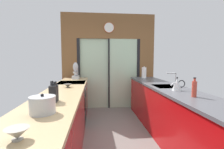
# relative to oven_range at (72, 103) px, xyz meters

# --- Properties ---
(ground_plane) EXTENTS (5.04, 7.60, 0.02)m
(ground_plane) POSITION_rel_oven_range_xyz_m (0.91, -0.65, -0.47)
(ground_plane) COLOR slate
(back_wall_unit) EXTENTS (2.64, 0.12, 2.70)m
(back_wall_unit) POSITION_rel_oven_range_xyz_m (0.91, 1.15, 1.07)
(back_wall_unit) COLOR brown
(back_wall_unit) RESTS_ON ground_plane
(left_counter_run) EXTENTS (0.62, 3.80, 0.92)m
(left_counter_run) POSITION_rel_oven_range_xyz_m (-0.00, -1.12, 0.01)
(left_counter_run) COLOR #AD0C0F
(left_counter_run) RESTS_ON ground_plane
(right_counter_run) EXTENTS (0.62, 3.80, 0.92)m
(right_counter_run) POSITION_rel_oven_range_xyz_m (1.82, -0.95, 0.01)
(right_counter_run) COLOR #AD0C0F
(right_counter_run) RESTS_ON ground_plane
(sink_faucet) EXTENTS (0.19, 0.02, 0.25)m
(sink_faucet) POSITION_rel_oven_range_xyz_m (1.96, -0.70, 0.63)
(sink_faucet) COLOR #B7BABC
(sink_faucet) RESTS_ON right_counter_run
(oven_range) EXTENTS (0.60, 0.60, 0.92)m
(oven_range) POSITION_rel_oven_range_xyz_m (0.00, 0.00, 0.00)
(oven_range) COLOR black
(oven_range) RESTS_ON ground_plane
(mixing_bowl_near) EXTENTS (0.15, 0.15, 0.08)m
(mixing_bowl_near) POSITION_rel_oven_range_xyz_m (0.02, -2.59, 0.51)
(mixing_bowl_near) COLOR gray
(mixing_bowl_near) RESTS_ON left_counter_run
(mixing_bowl_far) EXTENTS (0.15, 0.15, 0.06)m
(mixing_bowl_far) POSITION_rel_oven_range_xyz_m (0.02, -0.65, 0.50)
(mixing_bowl_far) COLOR #514C47
(mixing_bowl_far) RESTS_ON left_counter_run
(knife_block) EXTENTS (0.08, 0.14, 0.25)m
(knife_block) POSITION_rel_oven_range_xyz_m (0.02, -1.66, 0.56)
(knife_block) COLOR black
(knife_block) RESTS_ON left_counter_run
(stand_mixer) EXTENTS (0.17, 0.27, 0.42)m
(stand_mixer) POSITION_rel_oven_range_xyz_m (0.02, 0.65, 0.63)
(stand_mixer) COLOR #B7BABC
(stand_mixer) RESTS_ON left_counter_run
(stock_pot) EXTENTS (0.23, 0.23, 0.18)m
(stock_pot) POSITION_rel_oven_range_xyz_m (0.02, -2.09, 0.54)
(stock_pot) COLOR #B7BABC
(stock_pot) RESTS_ON left_counter_run
(kettle) EXTENTS (0.25, 0.16, 0.22)m
(kettle) POSITION_rel_oven_range_xyz_m (1.80, -1.14, 0.56)
(kettle) COLOR #B7BABC
(kettle) RESTS_ON right_counter_run
(soap_bottle) EXTENTS (0.06, 0.06, 0.26)m
(soap_bottle) POSITION_rel_oven_range_xyz_m (1.80, -1.60, 0.58)
(soap_bottle) COLOR #B23D2D
(soap_bottle) RESTS_ON right_counter_run
(paper_towel_roll) EXTENTS (0.14, 0.14, 0.31)m
(paper_towel_roll) POSITION_rel_oven_range_xyz_m (1.80, 0.64, 0.61)
(paper_towel_roll) COLOR #B7BABC
(paper_towel_roll) RESTS_ON right_counter_run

